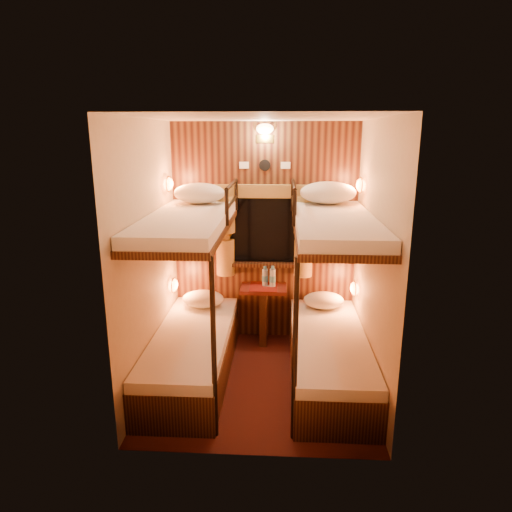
# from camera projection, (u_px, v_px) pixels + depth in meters

# --- Properties ---
(floor) EXTENTS (2.10, 2.10, 0.00)m
(floor) POSITION_uv_depth(u_px,v_px,m) (260.00, 380.00, 4.34)
(floor) COLOR #3D1710
(floor) RESTS_ON ground
(ceiling) EXTENTS (2.10, 2.10, 0.00)m
(ceiling) POSITION_uv_depth(u_px,v_px,m) (260.00, 118.00, 3.72)
(ceiling) COLOR silver
(ceiling) RESTS_ON wall_back
(wall_back) EXTENTS (2.40, 0.00, 2.40)m
(wall_back) POSITION_uv_depth(u_px,v_px,m) (265.00, 234.00, 5.04)
(wall_back) COLOR #C6B293
(wall_back) RESTS_ON floor
(wall_front) EXTENTS (2.40, 0.00, 2.40)m
(wall_front) POSITION_uv_depth(u_px,v_px,m) (252.00, 301.00, 3.02)
(wall_front) COLOR #C6B293
(wall_front) RESTS_ON floor
(wall_left) EXTENTS (0.00, 2.40, 2.40)m
(wall_left) POSITION_uv_depth(u_px,v_px,m) (149.00, 257.00, 4.09)
(wall_left) COLOR #C6B293
(wall_left) RESTS_ON floor
(wall_right) EXTENTS (0.00, 2.40, 2.40)m
(wall_right) POSITION_uv_depth(u_px,v_px,m) (374.00, 261.00, 3.98)
(wall_right) COLOR #C6B293
(wall_right) RESTS_ON floor
(back_panel) EXTENTS (2.00, 0.03, 2.40)m
(back_panel) POSITION_uv_depth(u_px,v_px,m) (264.00, 234.00, 5.03)
(back_panel) COLOR black
(back_panel) RESTS_ON floor
(bunk_left) EXTENTS (0.72, 1.90, 1.82)m
(bunk_left) POSITION_uv_depth(u_px,v_px,m) (192.00, 322.00, 4.30)
(bunk_left) COLOR black
(bunk_left) RESTS_ON floor
(bunk_right) EXTENTS (0.72, 1.90, 1.82)m
(bunk_right) POSITION_uv_depth(u_px,v_px,m) (330.00, 325.00, 4.23)
(bunk_right) COLOR black
(bunk_right) RESTS_ON floor
(window) EXTENTS (1.00, 0.12, 0.79)m
(window) POSITION_uv_depth(u_px,v_px,m) (264.00, 236.00, 5.01)
(window) COLOR black
(window) RESTS_ON back_panel
(curtains) EXTENTS (1.10, 0.22, 1.00)m
(curtains) POSITION_uv_depth(u_px,v_px,m) (264.00, 230.00, 4.95)
(curtains) COLOR brown
(curtains) RESTS_ON back_panel
(back_fixtures) EXTENTS (0.54, 0.09, 0.48)m
(back_fixtures) POSITION_uv_depth(u_px,v_px,m) (265.00, 136.00, 4.72)
(back_fixtures) COLOR black
(back_fixtures) RESTS_ON back_panel
(reading_lamps) EXTENTS (2.00, 0.20, 1.25)m
(reading_lamps) POSITION_uv_depth(u_px,v_px,m) (263.00, 237.00, 4.70)
(reading_lamps) COLOR orange
(reading_lamps) RESTS_ON wall_left
(table) EXTENTS (0.50, 0.34, 0.66)m
(table) POSITION_uv_depth(u_px,v_px,m) (263.00, 307.00, 5.05)
(table) COLOR #5D1C15
(table) RESTS_ON floor
(bottle_left) EXTENTS (0.07, 0.07, 0.23)m
(bottle_left) POSITION_uv_depth(u_px,v_px,m) (265.00, 278.00, 5.00)
(bottle_left) COLOR #99BFE5
(bottle_left) RESTS_ON table
(bottle_right) EXTENTS (0.07, 0.07, 0.24)m
(bottle_right) POSITION_uv_depth(u_px,v_px,m) (273.00, 278.00, 4.98)
(bottle_right) COLOR #99BFE5
(bottle_right) RESTS_ON table
(sachet_a) EXTENTS (0.08, 0.06, 0.01)m
(sachet_a) POSITION_uv_depth(u_px,v_px,m) (269.00, 286.00, 5.02)
(sachet_a) COLOR silver
(sachet_a) RESTS_ON table
(sachet_b) EXTENTS (0.08, 0.08, 0.00)m
(sachet_b) POSITION_uv_depth(u_px,v_px,m) (274.00, 287.00, 4.97)
(sachet_b) COLOR silver
(sachet_b) RESTS_ON table
(pillow_lower_left) EXTENTS (0.45, 0.32, 0.18)m
(pillow_lower_left) POSITION_uv_depth(u_px,v_px,m) (203.00, 299.00, 4.93)
(pillow_lower_left) COLOR silver
(pillow_lower_left) RESTS_ON bunk_left
(pillow_lower_right) EXTENTS (0.43, 0.31, 0.17)m
(pillow_lower_right) POSITION_uv_depth(u_px,v_px,m) (324.00, 300.00, 4.90)
(pillow_lower_right) COLOR silver
(pillow_lower_right) RESTS_ON bunk_right
(pillow_upper_left) EXTENTS (0.52, 0.37, 0.21)m
(pillow_upper_left) POSITION_uv_depth(u_px,v_px,m) (199.00, 193.00, 4.62)
(pillow_upper_left) COLOR silver
(pillow_upper_left) RESTS_ON bunk_left
(pillow_upper_right) EXTENTS (0.57, 0.40, 0.22)m
(pillow_upper_right) POSITION_uv_depth(u_px,v_px,m) (328.00, 193.00, 4.59)
(pillow_upper_right) COLOR silver
(pillow_upper_right) RESTS_ON bunk_right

